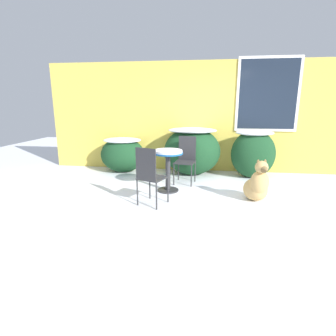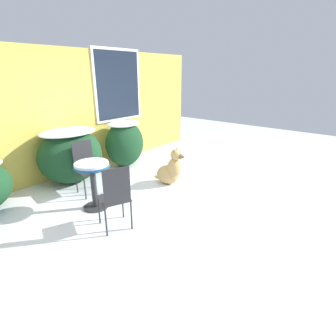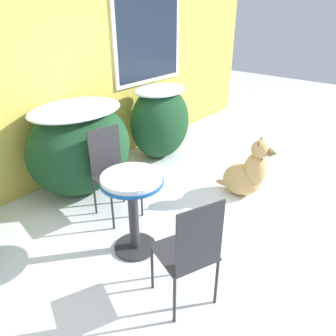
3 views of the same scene
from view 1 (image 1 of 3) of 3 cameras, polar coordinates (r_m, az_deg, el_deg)
ground_plane at (r=4.73m, az=7.90°, el=-6.93°), size 16.00×16.00×0.00m
house_wall at (r=6.63m, az=9.34°, el=11.14°), size 8.00×0.10×2.72m
shrub_left at (r=6.60m, az=-9.84°, el=3.11°), size 1.10×0.85×0.86m
shrub_middle at (r=6.26m, az=5.24°, el=3.94°), size 1.33×1.04×1.12m
shrub_right at (r=6.28m, az=18.03°, el=3.22°), size 0.99×0.79×1.09m
patio_table at (r=5.01m, az=-0.00°, el=1.58°), size 0.57×0.57×0.81m
patio_chair_near_table at (r=5.61m, az=3.90°, el=2.21°), size 0.47×0.47×0.99m
patio_chair_far_side at (r=4.30m, az=-3.96°, el=-1.39°), size 0.53×0.53×0.99m
dog at (r=4.81m, az=18.80°, el=-3.62°), size 0.50×0.71×0.77m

